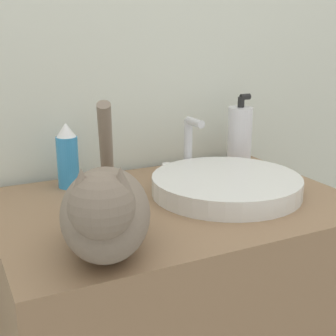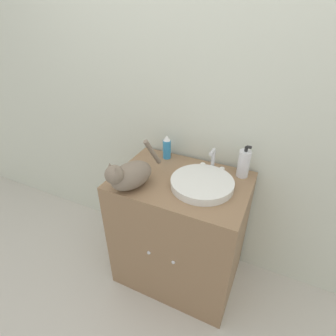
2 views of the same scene
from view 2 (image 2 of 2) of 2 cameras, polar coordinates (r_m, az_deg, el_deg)
ground_plane at (r=2.06m, az=-1.33°, el=-27.28°), size 8.00×8.00×0.00m
wall_back at (r=1.72m, az=7.67°, el=13.91°), size 6.00×0.05×2.50m
vanity_cabinet at (r=1.88m, az=2.53°, el=-13.55°), size 0.83×0.59×0.86m
sink_basin at (r=1.55m, az=7.42°, el=-3.33°), size 0.37×0.37×0.05m
faucet at (r=1.68m, az=9.67°, el=1.36°), size 0.16×0.09×0.16m
cat at (r=1.51m, az=-8.42°, el=-1.46°), size 0.24×0.39×0.26m
soap_bottle at (r=1.66m, az=16.17°, el=0.96°), size 0.07×0.07×0.21m
spray_bottle at (r=1.80m, az=-0.25°, el=4.54°), size 0.06×0.06×0.17m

